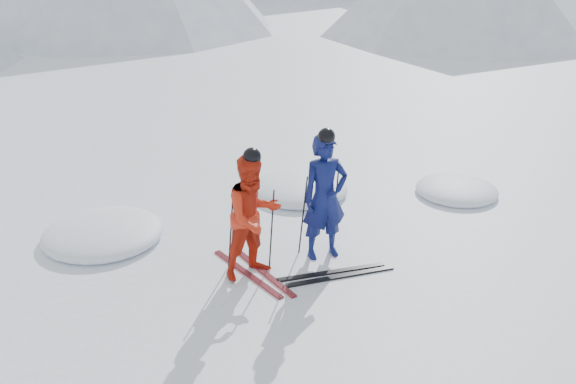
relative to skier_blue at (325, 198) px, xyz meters
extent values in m
plane|color=white|center=(1.23, -0.39, -0.99)|extent=(160.00, 160.00, 0.00)
imported|color=#0D1450|center=(0.00, 0.00, 0.00)|extent=(0.77, 0.56, 1.99)
imported|color=red|center=(-1.17, -0.28, -0.05)|extent=(1.11, 1.00, 1.88)
cylinder|color=black|center=(-0.30, 0.15, -0.33)|extent=(0.13, 0.09, 1.32)
cylinder|color=black|center=(0.25, 0.25, -0.33)|extent=(0.13, 0.08, 1.32)
cylinder|color=black|center=(-1.47, -0.03, -0.37)|extent=(0.12, 0.10, 1.25)
cylinder|color=black|center=(-0.87, -0.13, -0.37)|extent=(0.12, 0.09, 1.25)
cube|color=black|center=(-1.29, -0.28, -0.98)|extent=(0.76, 1.59, 0.03)
cube|color=black|center=(-1.05, -0.28, -0.98)|extent=(0.65, 1.63, 0.03)
cube|color=black|center=(-0.05, -0.57, -0.98)|extent=(1.70, 0.14, 0.03)
cube|color=black|center=(0.05, -0.72, -0.98)|extent=(1.70, 0.20, 0.03)
ellipsoid|color=white|center=(-3.39, 1.44, -0.99)|extent=(1.99, 1.99, 0.44)
ellipsoid|color=white|center=(3.26, 1.71, -0.99)|extent=(1.59, 1.59, 0.35)
ellipsoid|color=white|center=(0.29, 2.52, -0.99)|extent=(1.91, 1.91, 0.42)
camera|label=1|loc=(-2.65, -8.08, 3.73)|focal=38.00mm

